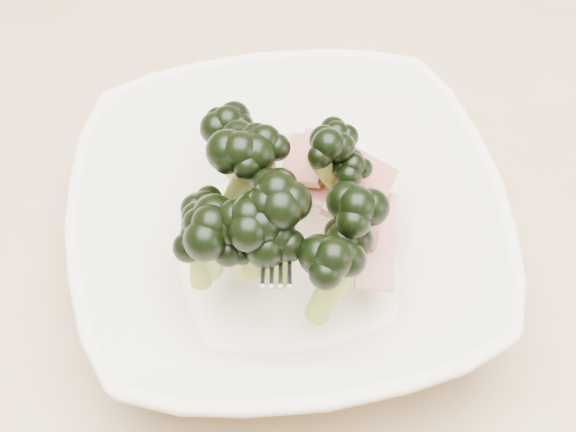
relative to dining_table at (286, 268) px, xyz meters
name	(u,v)px	position (x,y,z in m)	size (l,w,h in m)	color
dining_table	(286,268)	(0.00, 0.00, 0.00)	(1.20, 0.80, 0.75)	tan
broccoli_dish	(287,227)	(0.01, -0.06, 0.14)	(0.34, 0.34, 0.12)	#EDE1C8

